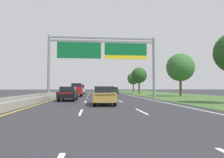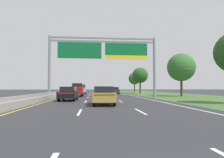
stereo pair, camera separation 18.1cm
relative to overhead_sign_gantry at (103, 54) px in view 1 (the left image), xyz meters
The scene contains 13 objects.
ground_plane 10.87m from the overhead_sign_gantry, 91.92° to the left, with size 220.00×220.00×0.00m, color #2B2B30.
lane_striping 10.49m from the overhead_sign_gantry, 92.03° to the left, with size 11.96×106.00×0.01m.
grass_verge_right 17.44m from the overhead_sign_gantry, 33.20° to the left, with size 14.00×110.00×0.02m, color #3D602D.
median_barrier_concrete 12.70m from the overhead_sign_gantry, 127.69° to the left, with size 0.60×110.00×0.85m.
overhead_sign_gantry is the anchor object (origin of this frame).
pickup_truck_red 9.32m from the overhead_sign_gantry, 121.73° to the left, with size 2.08×5.43×2.20m.
car_black_left_lane_sedan 8.33m from the overhead_sign_gantry, 130.63° to the right, with size 1.89×4.43×1.57m.
car_darkgreen_right_lane_sedan 19.07m from the overhead_sign_gantry, 78.85° to the left, with size 1.93×4.44×1.57m.
car_silver_left_lane_suv 20.23m from the overhead_sign_gantry, 102.01° to the left, with size 1.95×4.72×2.11m.
car_gold_centre_lane_sedan 11.85m from the overhead_sign_gantry, 92.64° to the right, with size 1.85×4.41×1.57m.
roadside_tree_mid 13.66m from the overhead_sign_gantry, 16.39° to the left, with size 4.58×4.58×7.09m.
roadside_tree_far 21.08m from the overhead_sign_gantry, 62.66° to the left, with size 3.70×3.70×6.21m.
roadside_tree_distant 37.90m from the overhead_sign_gantry, 71.71° to the left, with size 3.84×3.84×6.28m.
Camera 1 is at (-1.20, -1.66, 1.48)m, focal length 32.05 mm.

